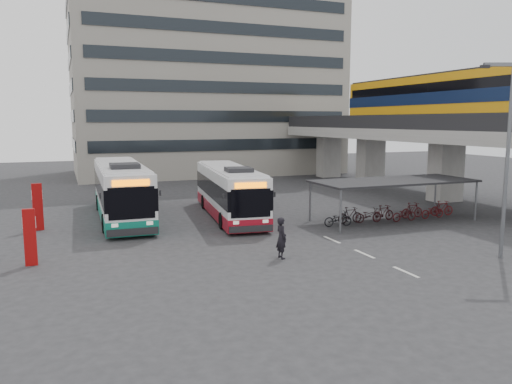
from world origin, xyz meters
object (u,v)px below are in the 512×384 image
object	(u,v)px
pedestrian	(281,238)
lamp_post	(506,149)
bus_main	(229,192)
bus_teal	(121,191)

from	to	relation	value
pedestrian	lamp_post	distance (m)	10.57
bus_main	lamp_post	size ratio (longest dim) A/B	1.37
bus_main	lamp_post	xyz separation A→B (m)	(8.18, -13.84, 3.32)
bus_main	pedestrian	world-z (taller)	bus_main
bus_teal	pedestrian	size ratio (longest dim) A/B	6.77
lamp_post	bus_main	bearing A→B (deg)	142.47
bus_main	bus_teal	distance (m)	6.82
bus_main	pedestrian	size ratio (longest dim) A/B	6.31
lamp_post	pedestrian	bearing A→B (deg)	-179.09
bus_teal	lamp_post	xyz separation A→B (m)	(14.72, -15.75, 3.18)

